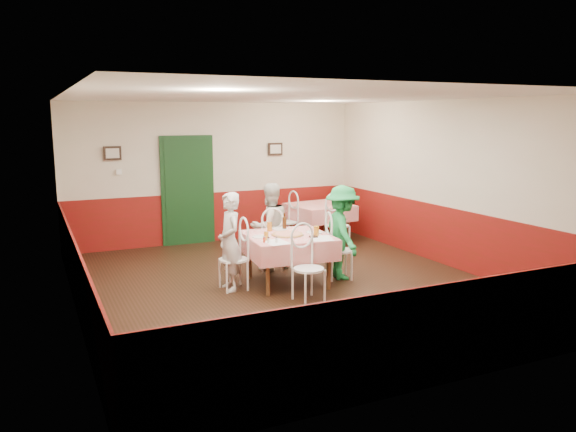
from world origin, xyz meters
name	(u,v)px	position (x,y,z in m)	size (l,w,h in m)	color
floor	(288,286)	(0.00, 0.00, 0.00)	(7.00, 7.00, 0.00)	black
ceiling	(288,96)	(0.00, 0.00, 2.80)	(7.00, 7.00, 0.00)	white
back_wall	(216,173)	(0.00, 3.50, 1.40)	(6.00, 0.10, 2.80)	beige
front_wall	(451,241)	(0.00, -3.50, 1.40)	(6.00, 0.10, 2.80)	beige
left_wall	(70,208)	(-3.00, 0.00, 1.40)	(0.10, 7.00, 2.80)	beige
right_wall	(449,184)	(3.00, 0.00, 1.40)	(0.10, 7.00, 2.80)	beige
wainscot_back	(217,217)	(0.00, 3.48, 0.50)	(6.00, 0.03, 1.00)	maroon
wainscot_front	(445,334)	(0.00, -3.48, 0.50)	(6.00, 0.03, 1.00)	maroon
wainscot_left	(76,277)	(-2.98, 0.00, 0.50)	(0.03, 7.00, 1.00)	maroon
wainscot_right	(446,236)	(2.98, 0.00, 0.50)	(0.03, 7.00, 1.00)	maroon
door	(188,192)	(-0.60, 3.45, 1.05)	(0.96, 0.06, 2.10)	black
picture_left	(112,153)	(-2.00, 3.45, 1.85)	(0.32, 0.03, 0.26)	black
picture_right	(275,149)	(1.30, 3.45, 1.85)	(0.32, 0.03, 0.26)	black
thermostat	(119,172)	(-1.90, 3.45, 1.50)	(0.10, 0.03, 0.10)	white
main_table	(288,260)	(0.04, 0.10, 0.38)	(1.22, 1.22, 0.77)	red
second_table	(320,223)	(1.89, 2.56, 0.38)	(1.12, 1.12, 0.77)	red
chair_left	(233,260)	(-0.81, 0.18, 0.45)	(0.42, 0.42, 0.90)	white
chair_right	(339,251)	(0.89, 0.03, 0.45)	(0.42, 0.42, 0.90)	white
chair_far	(271,243)	(0.12, 0.95, 0.45)	(0.42, 0.42, 0.90)	white
chair_near	(309,269)	(-0.04, -0.74, 0.45)	(0.42, 0.42, 0.90)	white
chair_second_a	(286,222)	(1.14, 2.56, 0.45)	(0.42, 0.42, 0.90)	white
chair_second_b	(338,226)	(1.89, 1.81, 0.45)	(0.42, 0.42, 0.90)	white
pizza	(287,234)	(0.02, 0.08, 0.78)	(0.46, 0.46, 0.03)	#B74723
plate_left	(261,237)	(-0.40, 0.12, 0.77)	(0.25, 0.25, 0.01)	white
plate_right	(314,232)	(0.47, 0.08, 0.77)	(0.25, 0.25, 0.01)	white
plate_far	(280,229)	(0.10, 0.54, 0.77)	(0.25, 0.25, 0.01)	white
glass_a	(266,236)	(-0.40, -0.11, 0.82)	(0.07, 0.07, 0.12)	#BF7219
glass_b	(316,231)	(0.40, -0.12, 0.83)	(0.08, 0.08, 0.15)	#BF7219
glass_c	(270,227)	(-0.09, 0.50, 0.83)	(0.08, 0.08, 0.14)	#BF7219
beer_bottle	(284,222)	(0.17, 0.51, 0.88)	(0.06, 0.06, 0.24)	#381C0A
shaker_a	(268,240)	(-0.44, -0.29, 0.81)	(0.04, 0.04, 0.09)	silver
shaker_b	(276,240)	(-0.33, -0.31, 0.81)	(0.04, 0.04, 0.09)	silver
shaker_c	(264,239)	(-0.48, -0.21, 0.81)	(0.04, 0.04, 0.09)	#B23319
menu_left	(276,242)	(-0.32, -0.28, 0.76)	(0.30, 0.40, 0.00)	white
menu_right	(322,238)	(0.39, -0.32, 0.76)	(0.30, 0.40, 0.00)	white
wallet	(314,237)	(0.31, -0.21, 0.77)	(0.11, 0.09, 0.02)	black
diner_left	(230,242)	(-0.86, 0.19, 0.72)	(0.53, 0.35, 1.45)	gray
diner_far	(270,227)	(0.12, 1.00, 0.72)	(0.70, 0.55, 1.44)	gray
diner_right	(342,232)	(0.94, 0.02, 0.74)	(0.95, 0.55, 1.47)	gray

